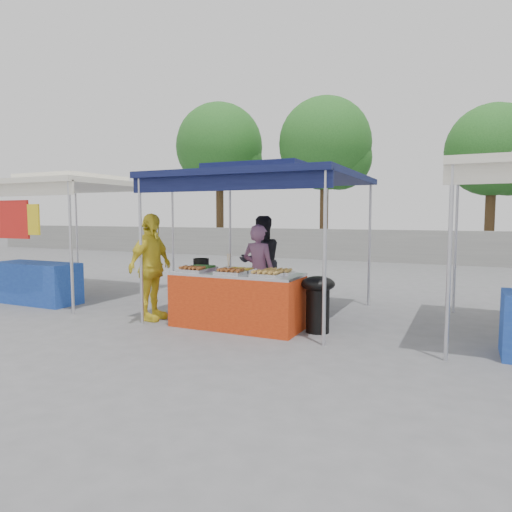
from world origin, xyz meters
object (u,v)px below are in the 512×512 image
at_px(wok_burner, 318,299).
at_px(helper_man, 261,261).
at_px(vendor_table, 237,300).
at_px(cooking_pot, 201,263).
at_px(customer_person, 151,267).
at_px(vendor_woman, 258,271).

xyz_separation_m(wok_burner, helper_man, (-1.55, 1.42, 0.36)).
bearing_deg(wok_burner, vendor_table, -161.72).
distance_m(cooking_pot, customer_person, 0.83).
bearing_deg(vendor_woman, cooking_pot, 30.17).
distance_m(vendor_table, wok_burner, 1.24).
distance_m(wok_burner, vendor_woman, 1.36).
xyz_separation_m(vendor_table, vendor_woman, (0.01, 0.78, 0.36)).
bearing_deg(vendor_woman, helper_man, -64.55).
height_order(cooking_pot, wok_burner, cooking_pot).
height_order(wok_burner, helper_man, helper_man).
distance_m(vendor_table, vendor_woman, 0.86).
height_order(vendor_table, wok_burner, vendor_table).
bearing_deg(customer_person, wok_burner, -83.41).
bearing_deg(customer_person, helper_man, -34.76).
bearing_deg(customer_person, vendor_woman, -60.13).
xyz_separation_m(wok_burner, vendor_woman, (-1.21, 0.55, 0.29)).
xyz_separation_m(vendor_table, helper_man, (-0.33, 1.65, 0.43)).
bearing_deg(helper_man, vendor_woman, 66.69).
bearing_deg(vendor_table, wok_burner, 10.95).
bearing_deg(cooking_pot, customer_person, -143.23).
bearing_deg(customer_person, cooking_pot, -54.35).
bearing_deg(helper_man, wok_burner, 92.95).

